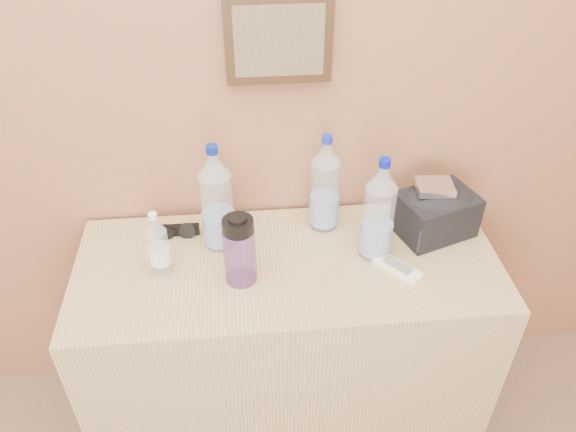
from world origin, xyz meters
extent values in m
plane|color=#8A654D|center=(0.00, 2.00, 1.35)|extent=(4.00, 0.00, 4.00)
cube|color=tan|center=(0.22, 1.71, 0.40)|extent=(1.29, 0.54, 0.81)
cylinder|color=silver|center=(0.02, 1.82, 0.96)|extent=(0.10, 0.10, 0.31)
cylinder|color=#071F8F|center=(0.02, 1.82, 1.15)|extent=(0.03, 0.03, 0.02)
cylinder|color=white|center=(0.35, 1.89, 0.95)|extent=(0.09, 0.09, 0.29)
cylinder|color=#1229B5|center=(0.35, 1.89, 1.13)|extent=(0.03, 0.03, 0.02)
cylinder|color=#BBDFF1|center=(0.49, 1.73, 0.96)|extent=(0.09, 0.09, 0.30)
cylinder|color=#0612B4|center=(0.49, 1.73, 1.14)|extent=(0.03, 0.03, 0.02)
cylinder|color=silver|center=(-0.16, 1.71, 0.90)|extent=(0.06, 0.06, 0.19)
cylinder|color=white|center=(-0.16, 1.71, 1.01)|extent=(0.02, 0.02, 0.02)
cylinder|color=#653B88|center=(0.08, 1.66, 0.90)|extent=(0.09, 0.09, 0.18)
cylinder|color=black|center=(0.08, 1.66, 1.01)|extent=(0.09, 0.09, 0.05)
cube|color=silver|center=(0.54, 1.64, 0.82)|extent=(0.14, 0.15, 0.02)
cube|color=silver|center=(0.69, 1.83, 0.98)|extent=(0.12, 0.10, 0.02)
camera|label=1|loc=(0.10, 0.46, 1.96)|focal=35.00mm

